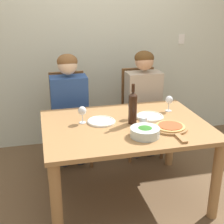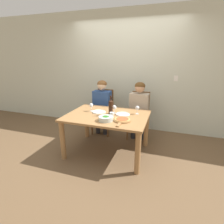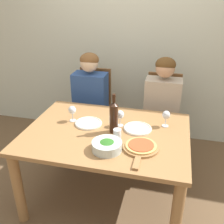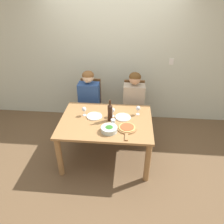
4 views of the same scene
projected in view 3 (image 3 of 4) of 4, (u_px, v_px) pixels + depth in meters
The scene contains 16 objects.
ground_plane at pixel (107, 195), 2.59m from camera, with size 40.00×40.00×0.00m, color brown.
back_wall at pixel (134, 33), 3.17m from camera, with size 10.00×0.06×2.70m.
dining_table at pixel (107, 143), 2.32m from camera, with size 1.41×1.03×0.73m.
chair_left at pixel (94, 108), 3.20m from camera, with size 0.42×0.42×0.99m.
chair_right at pixel (161, 115), 3.03m from camera, with size 0.42×0.42×0.99m.
person_woman at pixel (90, 95), 3.01m from camera, with size 0.47×0.51×1.21m.
person_man at pixel (162, 102), 2.83m from camera, with size 0.47×0.51×1.21m.
wine_bottle at pixel (114, 117), 2.20m from camera, with size 0.07×0.07×0.35m.
broccoli_bowl at pixel (107, 146), 1.99m from camera, with size 0.23×0.23×0.08m.
dinner_plate_left at pixel (88, 123), 2.38m from camera, with size 0.25×0.25×0.02m.
dinner_plate_right at pixel (138, 128), 2.30m from camera, with size 0.25×0.25×0.02m.
pizza_on_board at pixel (141, 147), 2.02m from camera, with size 0.28×0.42×0.04m.
wine_glass_left at pixel (72, 111), 2.40m from camera, with size 0.07×0.07×0.15m.
wine_glass_right at pixel (166, 116), 2.31m from camera, with size 0.07×0.07×0.15m.
wine_glass_centre at pixel (120, 115), 2.31m from camera, with size 0.07×0.07×0.15m.
water_tumbler at pixel (117, 135), 2.13m from camera, with size 0.07×0.07×0.10m.
Camera 3 is at (0.52, -1.90, 1.87)m, focal length 42.00 mm.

